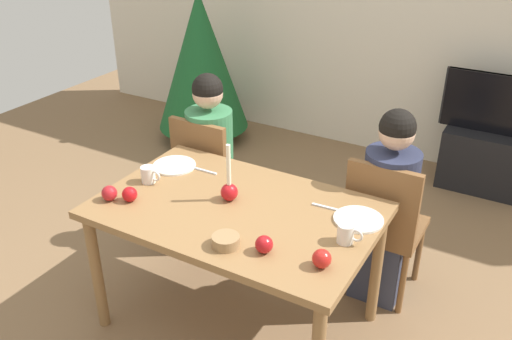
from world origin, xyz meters
name	(u,v)px	position (x,y,z in m)	size (l,w,h in m)	color
ground_plane	(238,320)	(0.00, 0.00, 0.00)	(7.68, 7.68, 0.00)	brown
back_wall	(402,5)	(0.00, 2.60, 1.30)	(6.40, 0.10, 2.60)	beige
dining_table	(236,221)	(0.00, 0.00, 0.67)	(1.40, 0.90, 0.75)	olive
chair_left	(208,172)	(-0.60, 0.61, 0.51)	(0.40, 0.40, 0.90)	brown
chair_right	(384,222)	(0.59, 0.61, 0.51)	(0.40, 0.40, 0.90)	brown
person_left_child	(211,162)	(-0.60, 0.64, 0.57)	(0.30, 0.30, 1.17)	#33384C
person_right_child	(387,210)	(0.59, 0.64, 0.57)	(0.30, 0.30, 1.17)	#33384C
tv_stand	(484,159)	(0.89, 2.30, 0.24)	(0.64, 0.40, 0.48)	black
tv	(496,104)	(0.89, 2.30, 0.71)	(0.79, 0.05, 0.46)	black
christmas_tree	(201,61)	(-1.58, 1.96, 0.77)	(0.84, 0.84, 1.47)	brown
candle_centerpiece	(229,189)	(-0.07, 0.05, 0.82)	(0.09, 0.09, 0.31)	red
plate_left	(174,165)	(-0.54, 0.20, 0.76)	(0.25, 0.25, 0.01)	white
plate_right	(358,219)	(0.58, 0.19, 0.76)	(0.24, 0.24, 0.01)	white
mug_left	(149,175)	(-0.55, -0.01, 0.80)	(0.12, 0.08, 0.09)	silver
mug_right	(346,233)	(0.59, -0.01, 0.80)	(0.12, 0.08, 0.09)	silver
fork_left	(203,170)	(-0.37, 0.24, 0.75)	(0.18, 0.01, 0.01)	silver
fork_right	(329,208)	(0.41, 0.22, 0.75)	(0.18, 0.01, 0.01)	silver
bowl_walnuts	(226,241)	(0.13, -0.30, 0.78)	(0.13, 0.13, 0.05)	#99754C
apple_near_candle	(130,194)	(-0.50, -0.22, 0.79)	(0.08, 0.08, 0.08)	red
apple_by_left_plate	(264,244)	(0.30, -0.26, 0.79)	(0.08, 0.08, 0.08)	#AB1418
apple_by_right_mug	(109,193)	(-0.60, -0.26, 0.79)	(0.08, 0.08, 0.08)	#AB1A20
apple_far_edge	(322,259)	(0.57, -0.23, 0.79)	(0.08, 0.08, 0.08)	red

